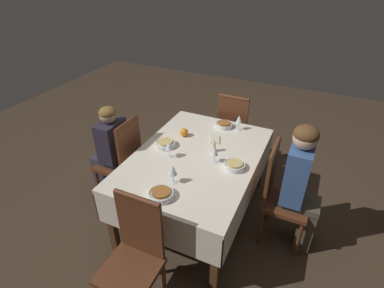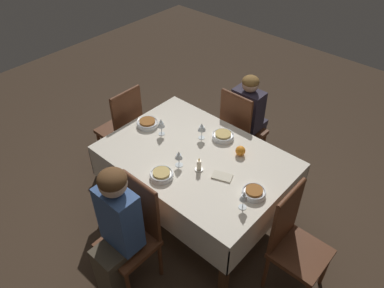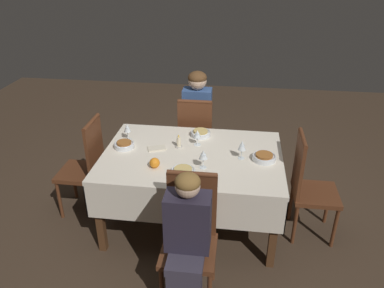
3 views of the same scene
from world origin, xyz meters
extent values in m
plane|color=#3D2D21|center=(0.00, 0.00, 0.00)|extent=(8.00, 8.00, 0.00)
cube|color=silver|center=(0.00, 0.00, 0.70)|extent=(1.54, 1.09, 0.04)
cube|color=silver|center=(0.00, 0.54, 0.54)|extent=(1.54, 0.01, 0.30)
cube|color=silver|center=(0.00, -0.54, 0.54)|extent=(1.54, 0.01, 0.30)
cube|color=silver|center=(0.77, 0.00, 0.54)|extent=(0.01, 1.09, 0.30)
cube|color=silver|center=(-0.77, 0.00, 0.54)|extent=(0.01, 1.09, 0.30)
cube|color=#4C2D19|center=(0.70, 0.47, 0.34)|extent=(0.06, 0.06, 0.68)
cube|color=#4C2D19|center=(-0.70, 0.47, 0.34)|extent=(0.06, 0.06, 0.68)
cube|color=#4C2D19|center=(0.70, -0.47, 0.34)|extent=(0.06, 0.06, 0.68)
cube|color=#4C2D19|center=(-0.70, -0.47, 0.34)|extent=(0.06, 0.06, 0.68)
cube|color=#562D19|center=(-0.06, 0.85, 0.42)|extent=(0.38, 0.38, 0.04)
cube|color=#562D19|center=(-0.06, 0.67, 0.69)|extent=(0.35, 0.03, 0.51)
cylinder|color=#562D19|center=(-0.06, 0.67, 0.95)|extent=(0.34, 0.04, 0.04)
cylinder|color=#562D19|center=(0.10, 1.01, 0.20)|extent=(0.03, 0.03, 0.40)
cylinder|color=#562D19|center=(-0.23, 1.01, 0.20)|extent=(0.03, 0.03, 0.40)
cylinder|color=#562D19|center=(0.10, 0.68, 0.20)|extent=(0.03, 0.03, 0.40)
cylinder|color=#562D19|center=(-0.23, 0.68, 0.20)|extent=(0.03, 0.03, 0.40)
cube|color=#562D19|center=(0.09, -0.85, 0.42)|extent=(0.38, 0.38, 0.04)
cube|color=#562D19|center=(0.09, -0.67, 0.69)|extent=(0.35, 0.03, 0.51)
cylinder|color=#562D19|center=(0.09, -0.67, 0.95)|extent=(0.34, 0.04, 0.04)
cylinder|color=#562D19|center=(-0.08, -1.01, 0.20)|extent=(0.03, 0.03, 0.40)
cylinder|color=#562D19|center=(0.25, -1.01, 0.20)|extent=(0.03, 0.03, 0.40)
cylinder|color=#562D19|center=(-0.08, -0.68, 0.20)|extent=(0.03, 0.03, 0.40)
cylinder|color=#562D19|center=(0.25, -0.68, 0.20)|extent=(0.03, 0.03, 0.40)
cube|color=#562D19|center=(1.08, -0.02, 0.42)|extent=(0.38, 0.38, 0.04)
cube|color=#562D19|center=(0.90, -0.02, 0.69)|extent=(0.03, 0.35, 0.51)
cylinder|color=#562D19|center=(0.90, -0.02, 0.95)|extent=(0.04, 0.34, 0.04)
cylinder|color=#562D19|center=(0.91, -0.18, 0.20)|extent=(0.03, 0.03, 0.40)
cylinder|color=#562D19|center=(0.91, 0.15, 0.20)|extent=(0.03, 0.03, 0.40)
cube|color=#562D19|center=(-1.08, 0.05, 0.42)|extent=(0.38, 0.38, 0.04)
cube|color=#562D19|center=(-0.90, 0.05, 0.69)|extent=(0.03, 0.35, 0.51)
cylinder|color=#562D19|center=(-0.90, 0.05, 0.95)|extent=(0.04, 0.34, 0.04)
cylinder|color=#562D19|center=(-1.24, 0.22, 0.20)|extent=(0.03, 0.03, 0.40)
cylinder|color=#562D19|center=(-1.24, -0.11, 0.20)|extent=(0.03, 0.03, 0.40)
cylinder|color=#562D19|center=(-0.91, 0.22, 0.20)|extent=(0.03, 0.03, 0.40)
cylinder|color=#562D19|center=(-0.91, -0.11, 0.20)|extent=(0.03, 0.03, 0.40)
cube|color=#4C4233|center=(-0.06, 1.05, 0.22)|extent=(0.22, 0.14, 0.44)
cube|color=#4C4233|center=(-0.06, 0.96, 0.47)|extent=(0.24, 0.31, 0.06)
cube|color=#38568E|center=(-0.06, 0.88, 0.75)|extent=(0.30, 0.18, 0.51)
sphere|color=beige|center=(-0.06, 0.88, 1.10)|extent=(0.19, 0.19, 0.19)
ellipsoid|color=brown|center=(-0.06, 0.88, 1.13)|extent=(0.19, 0.19, 0.13)
cube|color=#383342|center=(0.09, -1.05, 0.22)|extent=(0.22, 0.14, 0.44)
cube|color=#383342|center=(0.09, -0.96, 0.47)|extent=(0.24, 0.31, 0.06)
cube|color=#282333|center=(0.09, -0.88, 0.70)|extent=(0.30, 0.18, 0.41)
sphere|color=beige|center=(0.09, -0.88, 0.99)|extent=(0.16, 0.16, 0.16)
ellipsoid|color=brown|center=(0.09, -0.88, 1.01)|extent=(0.16, 0.16, 0.11)
cylinder|color=silver|center=(0.03, 0.37, 0.74)|extent=(0.19, 0.19, 0.04)
torus|color=silver|center=(0.03, 0.37, 0.76)|extent=(0.18, 0.18, 0.01)
cylinder|color=tan|center=(0.03, 0.37, 0.77)|extent=(0.13, 0.13, 0.02)
cylinder|color=white|center=(0.02, 0.18, 0.72)|extent=(0.06, 0.06, 0.00)
cylinder|color=white|center=(0.02, 0.18, 0.76)|extent=(0.01, 0.01, 0.07)
cone|color=white|center=(0.02, 0.18, 0.83)|extent=(0.06, 0.06, 0.07)
cylinder|color=white|center=(0.02, 0.18, 0.82)|extent=(0.04, 0.04, 0.03)
cylinder|color=silver|center=(-0.03, -0.33, 0.74)|extent=(0.19, 0.19, 0.04)
torus|color=silver|center=(-0.03, -0.33, 0.76)|extent=(0.19, 0.19, 0.01)
cylinder|color=tan|center=(-0.03, -0.33, 0.77)|extent=(0.14, 0.14, 0.02)
cylinder|color=white|center=(0.12, -0.21, 0.72)|extent=(0.06, 0.06, 0.00)
cylinder|color=white|center=(0.12, -0.21, 0.77)|extent=(0.01, 0.01, 0.08)
cone|color=white|center=(0.12, -0.21, 0.84)|extent=(0.07, 0.07, 0.07)
cylinder|color=white|center=(0.12, -0.21, 0.83)|extent=(0.04, 0.04, 0.03)
cylinder|color=silver|center=(0.61, -0.02, 0.74)|extent=(0.20, 0.20, 0.04)
torus|color=silver|center=(0.61, -0.02, 0.76)|extent=(0.19, 0.19, 0.01)
cylinder|color=#995B28|center=(0.61, -0.02, 0.77)|extent=(0.14, 0.14, 0.02)
cylinder|color=white|center=(0.42, -0.01, 0.72)|extent=(0.06, 0.06, 0.00)
cylinder|color=white|center=(0.42, -0.01, 0.76)|extent=(0.01, 0.01, 0.08)
cone|color=white|center=(0.42, -0.01, 0.85)|extent=(0.07, 0.07, 0.08)
cylinder|color=white|center=(0.42, -0.01, 0.83)|extent=(0.04, 0.04, 0.04)
cylinder|color=silver|center=(-0.62, 0.05, 0.74)|extent=(0.18, 0.18, 0.04)
torus|color=silver|center=(-0.62, 0.05, 0.76)|extent=(0.18, 0.18, 0.01)
cylinder|color=#995B28|center=(-0.62, 0.05, 0.77)|extent=(0.13, 0.13, 0.02)
cylinder|color=white|center=(-0.63, 0.20, 0.72)|extent=(0.06, 0.06, 0.00)
cylinder|color=white|center=(-0.63, 0.20, 0.76)|extent=(0.01, 0.01, 0.08)
cone|color=white|center=(-0.63, 0.20, 0.84)|extent=(0.06, 0.06, 0.08)
cylinder|color=white|center=(-0.63, 0.20, 0.83)|extent=(0.04, 0.04, 0.04)
cylinder|color=beige|center=(-0.14, 0.12, 0.73)|extent=(0.07, 0.07, 0.01)
cylinder|color=beige|center=(-0.14, 0.12, 0.77)|extent=(0.04, 0.04, 0.09)
ellipsoid|color=#F9C64C|center=(-0.14, 0.12, 0.83)|extent=(0.01, 0.01, 0.03)
sphere|color=orange|center=(-0.27, -0.25, 0.76)|extent=(0.08, 0.08, 0.08)
cube|color=beige|center=(-0.32, 0.06, 0.73)|extent=(0.18, 0.14, 0.01)
camera|label=1|loc=(2.06, 0.91, 2.26)|focal=28.00mm
camera|label=2|loc=(-1.55, 1.78, 2.80)|focal=35.00mm
camera|label=3|loc=(0.37, -2.79, 2.29)|focal=35.00mm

